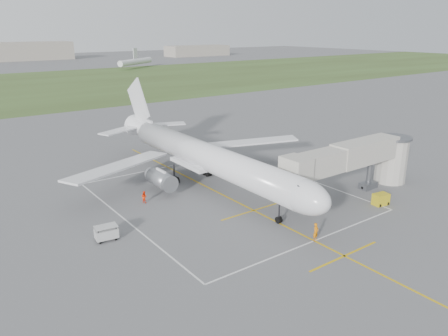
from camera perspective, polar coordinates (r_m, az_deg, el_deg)
ground at (r=61.79m, az=-2.06°, el=-2.58°), size 700.00×700.00×0.00m
grass_strip at (r=182.18m, az=-26.09°, el=9.32°), size 700.00×120.00×0.02m
apron_markings at (r=57.39m, az=1.22°, el=-4.21°), size 28.20×60.00×0.01m
airliner at (r=60.99m, az=-2.51°, el=1.49°), size 38.93×46.75×13.52m
jet_bridge at (r=61.55m, az=17.43°, el=1.16°), size 23.40×5.00×7.20m
gpu_unit at (r=59.19m, az=19.80°, el=-3.87°), size 2.16×1.67×1.48m
baggage_cart at (r=48.43m, az=-15.12°, el=-8.18°), size 2.48×1.66×1.62m
ramp_worker_nose at (r=47.70m, az=11.90°, el=-8.15°), size 0.78×0.58×1.96m
ramp_worker_wing at (r=57.28m, az=-10.40°, el=-3.73°), size 0.87×0.95×1.57m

